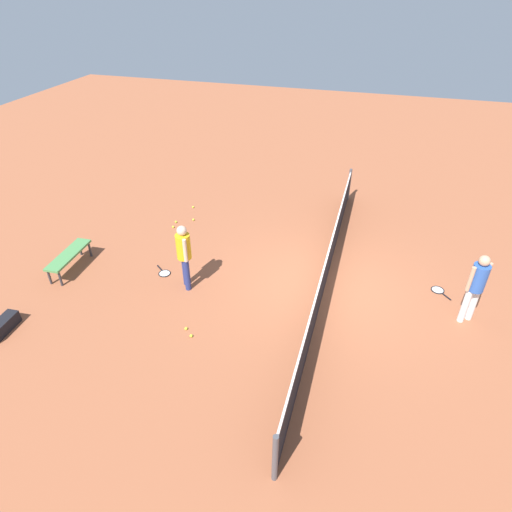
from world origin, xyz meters
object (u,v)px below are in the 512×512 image
at_px(player_near_side, 184,252).
at_px(tennis_ball_baseline, 193,220).
at_px(tennis_ball_midcourt, 173,227).
at_px(equipment_bag, 4,325).
at_px(player_far_side, 477,283).
at_px(tennis_ball_stray_right, 191,336).
at_px(tennis_ball_stray_left, 186,329).
at_px(tennis_ball_near_player, 193,207).
at_px(tennis_racket_near_player, 164,273).
at_px(tennis_racket_far_player, 438,291).
at_px(tennis_ball_by_net, 176,222).
at_px(courtside_bench, 69,256).

xyz_separation_m(player_near_side, tennis_ball_baseline, (-3.10, -1.16, -0.98)).
height_order(tennis_ball_midcourt, equipment_bag, equipment_bag).
relative_size(player_far_side, equipment_bag, 2.09).
relative_size(player_far_side, tennis_ball_stray_right, 25.76).
bearing_deg(tennis_ball_stray_left, tennis_ball_stray_right, 48.18).
distance_m(player_near_side, tennis_ball_near_player, 4.27).
xyz_separation_m(player_near_side, tennis_ball_stray_right, (1.60, 0.78, -0.98)).
distance_m(tennis_ball_midcourt, tennis_ball_baseline, 0.71).
relative_size(tennis_racket_near_player, tennis_racket_far_player, 1.02).
bearing_deg(tennis_ball_near_player, player_near_side, 21.29).
height_order(player_near_side, tennis_racket_far_player, player_near_side).
bearing_deg(tennis_ball_by_net, courtside_bench, -27.28).
bearing_deg(player_near_side, tennis_ball_by_net, -150.06).
distance_m(tennis_ball_baseline, courtside_bench, 3.85).
relative_size(tennis_ball_near_player, tennis_ball_midcourt, 1.00).
xyz_separation_m(tennis_ball_midcourt, courtside_bench, (2.69, -1.59, 0.38)).
height_order(tennis_ball_stray_left, tennis_ball_stray_right, same).
bearing_deg(tennis_ball_stray_right, tennis_ball_midcourt, -150.19).
bearing_deg(tennis_ball_by_net, player_far_side, 74.65).
relative_size(player_near_side, tennis_ball_midcourt, 25.76).
distance_m(tennis_ball_by_net, equipment_bag, 5.57).
distance_m(tennis_ball_stray_right, courtside_bench, 4.21).
distance_m(tennis_racket_far_player, tennis_ball_midcourt, 7.55).
xyz_separation_m(tennis_ball_stray_left, tennis_ball_stray_right, (0.17, 0.19, 0.00)).
distance_m(player_far_side, tennis_ball_near_player, 8.61).
height_order(player_far_side, tennis_ball_stray_left, player_far_side).
height_order(player_near_side, tennis_ball_stray_left, player_near_side).
distance_m(tennis_racket_near_player, tennis_ball_midcourt, 2.31).
height_order(tennis_racket_far_player, tennis_ball_stray_left, tennis_ball_stray_left).
xyz_separation_m(tennis_racket_near_player, tennis_ball_by_net, (-2.49, -0.82, 0.02)).
bearing_deg(player_near_side, tennis_ball_midcourt, -147.95).
height_order(tennis_ball_midcourt, tennis_ball_baseline, same).
height_order(tennis_ball_stray_right, equipment_bag, equipment_bag).
height_order(tennis_racket_near_player, courtside_bench, courtside_bench).
bearing_deg(courtside_bench, tennis_ball_baseline, 148.53).
bearing_deg(tennis_racket_near_player, tennis_ball_near_player, -168.68).
xyz_separation_m(tennis_ball_by_net, tennis_ball_midcourt, (0.30, 0.05, 0.00)).
xyz_separation_m(tennis_racket_near_player, equipment_bag, (2.86, -2.36, 0.13)).
height_order(player_far_side, tennis_ball_midcourt, player_far_side).
relative_size(player_far_side, tennis_racket_far_player, 3.08).
height_order(player_far_side, tennis_ball_by_net, player_far_side).
xyz_separation_m(player_near_side, tennis_racket_far_player, (-1.53, 5.91, -1.00)).
height_order(player_near_side, tennis_racket_near_player, player_near_side).
xyz_separation_m(tennis_ball_stray_right, courtside_bench, (-1.42, -3.95, 0.38)).
distance_m(tennis_ball_baseline, tennis_ball_stray_right, 5.08).
height_order(player_near_side, tennis_ball_near_player, player_near_side).
bearing_deg(courtside_bench, player_far_side, 94.70).
bearing_deg(tennis_ball_baseline, tennis_racket_near_player, 7.49).
bearing_deg(tennis_racket_far_player, tennis_ball_stray_right, -58.64).
height_order(tennis_racket_far_player, tennis_ball_by_net, tennis_ball_by_net).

